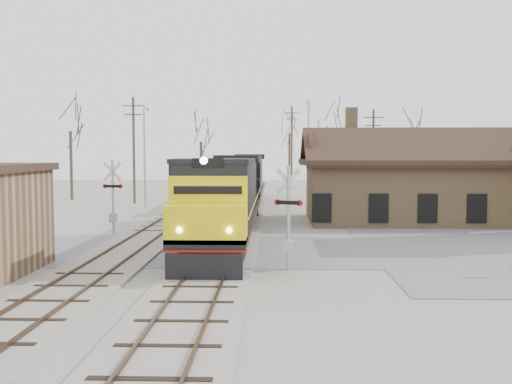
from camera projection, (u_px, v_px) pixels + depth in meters
ground at (222, 250)px, 27.59m from camera, size 140.00×140.00×0.00m
road at (222, 250)px, 27.59m from camera, size 60.00×9.00×0.03m
track_main at (240, 215)px, 42.54m from camera, size 3.40×90.00×0.24m
track_siding at (180, 215)px, 42.68m from camera, size 3.40×90.00×0.24m
depot at (412, 186)px, 39.01m from camera, size 15.20×9.31×7.90m
locomotive_lead at (226, 197)px, 30.14m from camera, size 3.05×20.44×4.54m
locomotive_trailing at (246, 179)px, 50.80m from camera, size 3.05×20.44×4.30m
crossbuck_near at (288, 222)px, 22.87m from camera, size 1.14×0.52×4.21m
crossbuck_far at (113, 200)px, 32.86m from camera, size 1.22×0.32×4.30m
streetlight_a at (145, 151)px, 47.53m from camera, size 0.25×2.04×8.59m
streetlight_b at (308, 146)px, 52.02m from camera, size 0.25×2.04×9.46m
streetlight_c at (318, 153)px, 64.77m from camera, size 0.25×2.04×8.33m
utility_pole_a at (134, 148)px, 52.59m from camera, size 2.00×0.24×9.81m
utility_pole_b at (292, 146)px, 73.49m from camera, size 2.00×0.24×10.61m
utility_pole_c at (373, 152)px, 57.73m from camera, size 2.00×0.24×9.04m
tree_a at (70, 120)px, 56.68m from camera, size 4.58×4.58×11.22m
tree_b at (201, 133)px, 63.40m from camera, size 3.96×3.96×9.69m
tree_c at (290, 124)px, 77.27m from camera, size 4.90×4.90×12.01m
tree_d at (330, 120)px, 67.12m from camera, size 4.88×4.88×11.95m
tree_e at (416, 133)px, 62.96m from camera, size 3.96×3.96×9.69m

